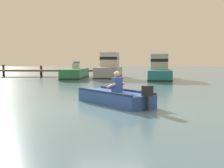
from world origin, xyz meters
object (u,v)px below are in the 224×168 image
moored_boat_green (75,74)px  moored_boat_teal (159,70)px  rowboat_with_person (113,97)px  moored_boat_grey (109,69)px

moored_boat_green → moored_boat_teal: (6.89, -0.58, 0.35)m
moored_boat_green → moored_boat_teal: bearing=-4.8°
rowboat_with_person → moored_boat_green: moored_boat_green is taller
moored_boat_grey → rowboat_with_person: bearing=-89.0°
rowboat_with_person → moored_boat_grey: size_ratio=0.54×
moored_boat_grey → moored_boat_teal: moored_boat_grey is taller
rowboat_with_person → moored_boat_green: bearing=103.2°
rowboat_with_person → moored_boat_grey: 14.18m
moored_boat_grey → moored_boat_teal: 4.29m
moored_boat_green → moored_boat_grey: size_ratio=0.82×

